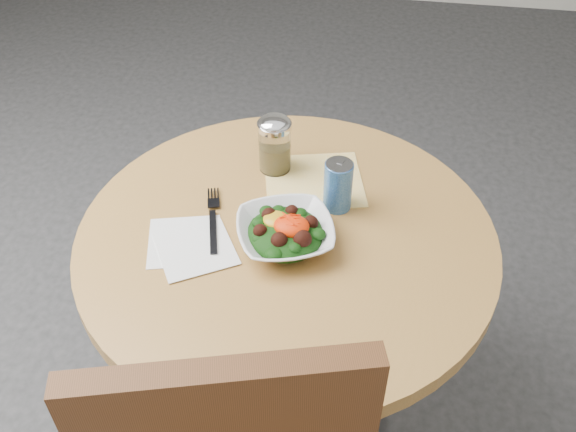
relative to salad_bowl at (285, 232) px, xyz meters
name	(u,v)px	position (x,y,z in m)	size (l,w,h in m)	color
ground	(287,417)	(0.00, 0.03, -0.78)	(6.00, 6.00, 0.00)	#2A2A2C
table	(287,293)	(0.00, 0.03, -0.23)	(0.90, 0.90, 0.75)	black
cloth_napkin	(314,181)	(0.03, 0.21, -0.03)	(0.22, 0.21, 0.00)	orange
paper_napkins	(190,245)	(-0.20, -0.04, -0.03)	(0.23, 0.22, 0.00)	silver
salad_bowl	(285,232)	(0.00, 0.00, 0.00)	(0.26, 0.26, 0.07)	silver
fork	(213,217)	(-0.17, 0.04, -0.02)	(0.07, 0.21, 0.00)	black
spice_shaker	(275,144)	(-0.07, 0.24, 0.04)	(0.08, 0.08, 0.14)	silver
beverage_can	(338,185)	(0.09, 0.13, 0.03)	(0.06, 0.06, 0.12)	#0D3694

